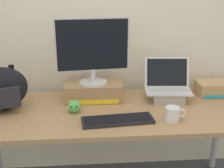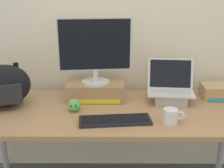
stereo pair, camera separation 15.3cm
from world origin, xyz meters
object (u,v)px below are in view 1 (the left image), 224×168
object	(u,v)px
external_keyboard	(118,120)
toner_box_cyan	(218,88)
desktop_monitor	(93,50)
toner_box_yellow	(93,91)
plush_toy	(74,106)
messenger_backpack	(0,89)
open_laptop	(167,91)
coffee_mug	(173,114)

from	to	relation	value
external_keyboard	toner_box_cyan	xyz separation A→B (m)	(0.81, 0.41, 0.04)
desktop_monitor	toner_box_yellow	bearing A→B (deg)	92.20
desktop_monitor	plush_toy	world-z (taller)	desktop_monitor
desktop_monitor	messenger_backpack	distance (m)	0.67
open_laptop	external_keyboard	world-z (taller)	open_laptop
toner_box_yellow	messenger_backpack	bearing A→B (deg)	-167.46
open_laptop	external_keyboard	xyz separation A→B (m)	(-0.40, -0.35, -0.05)
toner_box_cyan	plush_toy	bearing A→B (deg)	-166.92
desktop_monitor	messenger_backpack	xyz separation A→B (m)	(-0.62, -0.14, -0.23)
toner_box_yellow	external_keyboard	size ratio (longest dim) A/B	0.91
messenger_backpack	plush_toy	xyz separation A→B (m)	(0.49, -0.09, -0.10)
coffee_mug	toner_box_yellow	bearing A→B (deg)	140.26
messenger_backpack	coffee_mug	size ratio (longest dim) A/B	3.12
coffee_mug	plush_toy	distance (m)	0.64
messenger_backpack	plush_toy	world-z (taller)	messenger_backpack
external_keyboard	desktop_monitor	bearing A→B (deg)	104.32
desktop_monitor	plush_toy	bearing A→B (deg)	-126.28
desktop_monitor	toner_box_cyan	size ratio (longest dim) A/B	1.62
external_keyboard	messenger_backpack	world-z (taller)	messenger_backpack
external_keyboard	coffee_mug	world-z (taller)	coffee_mug
open_laptop	coffee_mug	distance (m)	0.37
open_laptop	messenger_backpack	size ratio (longest dim) A/B	0.84
desktop_monitor	external_keyboard	world-z (taller)	desktop_monitor
plush_toy	toner_box_cyan	size ratio (longest dim) A/B	0.26
external_keyboard	plush_toy	distance (m)	0.32
open_laptop	toner_box_cyan	xyz separation A→B (m)	(0.41, 0.07, -0.01)
coffee_mug	toner_box_cyan	bearing A→B (deg)	42.26
toner_box_yellow	plush_toy	distance (m)	0.26
open_laptop	toner_box_cyan	bearing A→B (deg)	13.86
external_keyboard	coffee_mug	distance (m)	0.34
toner_box_yellow	messenger_backpack	size ratio (longest dim) A/B	1.01
external_keyboard	toner_box_cyan	distance (m)	0.91
desktop_monitor	external_keyboard	bearing A→B (deg)	-75.89
external_keyboard	messenger_backpack	size ratio (longest dim) A/B	1.11
desktop_monitor	coffee_mug	xyz separation A→B (m)	(0.48, -0.40, -0.33)
desktop_monitor	toner_box_cyan	xyz separation A→B (m)	(0.95, 0.03, -0.32)
coffee_mug	plush_toy	bearing A→B (deg)	163.99
toner_box_yellow	open_laptop	size ratio (longest dim) A/B	1.20
coffee_mug	plush_toy	size ratio (longest dim) A/B	1.55
plush_toy	open_laptop	bearing A→B (deg)	15.40
coffee_mug	toner_box_cyan	world-z (taller)	toner_box_cyan
toner_box_yellow	messenger_backpack	world-z (taller)	messenger_backpack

